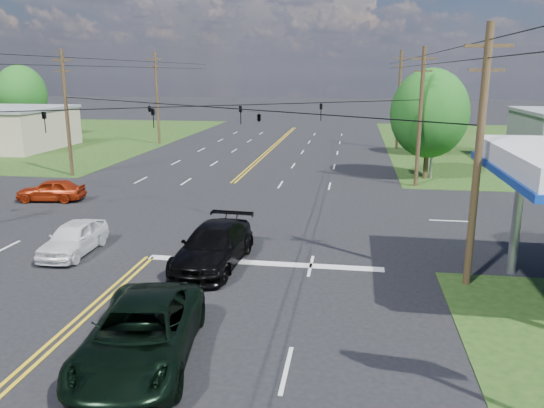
% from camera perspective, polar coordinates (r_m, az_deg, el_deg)
% --- Properties ---
extents(ground, '(280.00, 280.00, 0.00)m').
position_cam_1_polar(ground, '(30.97, -7.58, -0.76)').
color(ground, black).
rests_on(ground, ground).
extents(grass_nw, '(46.00, 48.00, 0.03)m').
position_cam_1_polar(grass_nw, '(75.14, -26.90, 6.53)').
color(grass_nw, '#1B3C13').
rests_on(grass_nw, ground).
extents(stop_bar, '(10.00, 0.50, 0.02)m').
position_cam_1_polar(stop_bar, '(22.42, -0.94, -6.43)').
color(stop_bar, silver).
rests_on(stop_bar, ground).
extents(pole_se, '(1.60, 0.28, 9.50)m').
position_cam_1_polar(pole_se, '(20.41, 21.30, 4.84)').
color(pole_se, '#3C2E19').
rests_on(pole_se, ground).
extents(pole_nw, '(1.60, 0.28, 9.50)m').
position_cam_1_polar(pole_nw, '(43.54, -21.22, 9.24)').
color(pole_nw, '#3C2E19').
rests_on(pole_nw, ground).
extents(pole_ne, '(1.60, 0.28, 9.50)m').
position_cam_1_polar(pole_ne, '(38.08, 15.65, 9.11)').
color(pole_ne, '#3C2E19').
rests_on(pole_ne, ground).
extents(pole_left_far, '(1.60, 0.28, 10.00)m').
position_cam_1_polar(pole_left_far, '(60.73, -12.25, 11.19)').
color(pole_left_far, '#3C2E19').
rests_on(pole_left_far, ground).
extents(pole_right_far, '(1.60, 0.28, 10.00)m').
position_cam_1_polar(pole_right_far, '(56.94, 13.50, 10.95)').
color(pole_right_far, '#3C2E19').
rests_on(pole_right_far, ground).
extents(span_wire_signals, '(26.00, 18.00, 1.13)m').
position_cam_1_polar(span_wire_signals, '(30.02, -7.95, 10.38)').
color(span_wire_signals, black).
rests_on(span_wire_signals, ground).
extents(power_lines, '(26.04, 100.00, 0.64)m').
position_cam_1_polar(power_lines, '(28.06, -9.34, 15.40)').
color(power_lines, black).
rests_on(power_lines, ground).
extents(tree_right_a, '(5.70, 5.70, 8.18)m').
position_cam_1_polar(tree_right_a, '(41.17, 16.57, 9.31)').
color(tree_right_a, '#3C2E19').
rests_on(tree_right_a, ground).
extents(tree_right_b, '(4.94, 4.94, 7.09)m').
position_cam_1_polar(tree_right_b, '(53.42, 17.56, 9.49)').
color(tree_right_b, '#3C2E19').
rests_on(tree_right_b, ground).
extents(tree_far_l, '(6.08, 6.08, 8.72)m').
position_cam_1_polar(tree_far_l, '(73.07, -25.40, 10.62)').
color(tree_far_l, '#3C2E19').
rests_on(tree_far_l, ground).
extents(pickup_dkgreen, '(3.65, 6.46, 1.70)m').
position_cam_1_polar(pickup_dkgreen, '(15.36, -13.93, -13.45)').
color(pickup_dkgreen, black).
rests_on(pickup_dkgreen, ground).
extents(suv_black, '(2.72, 5.92, 1.68)m').
position_cam_1_polar(suv_black, '(22.10, -6.31, -4.52)').
color(suv_black, black).
rests_on(suv_black, ground).
extents(pickup_white, '(1.77, 4.24, 1.43)m').
position_cam_1_polar(pickup_white, '(25.00, -20.56, -3.44)').
color(pickup_white, white).
rests_on(pickup_white, ground).
extents(sedan_red, '(4.26, 2.18, 1.39)m').
position_cam_1_polar(sedan_red, '(35.74, -22.69, 1.39)').
color(sedan_red, '#9A260B').
rests_on(sedan_red, ground).
extents(polesign_ne, '(2.00, 0.46, 7.20)m').
position_cam_1_polar(polesign_ne, '(41.35, 17.19, 10.15)').
color(polesign_ne, '#A5A5AA').
rests_on(polesign_ne, ground).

